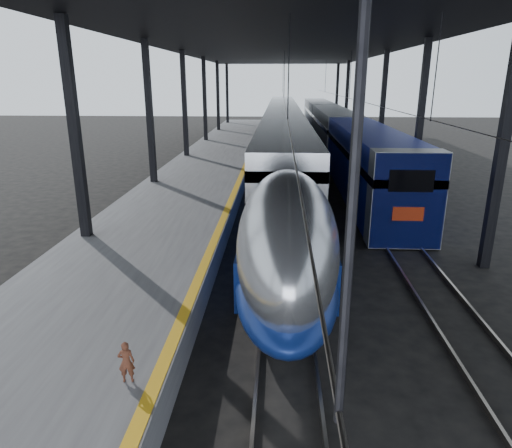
{
  "coord_description": "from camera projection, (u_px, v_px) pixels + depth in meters",
  "views": [
    {
      "loc": [
        1.73,
        -11.61,
        6.83
      ],
      "look_at": [
        0.94,
        3.64,
        2.0
      ],
      "focal_mm": 32.0,
      "sensor_mm": 36.0,
      "label": 1
    }
  ],
  "objects": [
    {
      "name": "second_train",
      "position": [
        334.0,
        131.0,
        44.43
      ],
      "size": [
        2.99,
        56.05,
        4.12
      ],
      "color": "navy",
      "rests_on": "ground"
    },
    {
      "name": "child",
      "position": [
        126.0,
        362.0,
        9.12
      ],
      "size": [
        0.36,
        0.27,
        0.9
      ],
      "primitive_type": "imported",
      "rotation": [
        0.0,
        0.0,
        3.31
      ],
      "color": "#552B1C",
      "rests_on": "platform"
    },
    {
      "name": "platform",
      "position": [
        205.0,
        174.0,
        32.27
      ],
      "size": [
        6.0,
        80.0,
        1.0
      ],
      "primitive_type": "cube",
      "color": "#4C4C4F",
      "rests_on": "ground"
    },
    {
      "name": "tgv_train",
      "position": [
        283.0,
        137.0,
        39.88
      ],
      "size": [
        3.08,
        65.2,
        4.41
      ],
      "color": "#B3B6BA",
      "rests_on": "ground"
    },
    {
      "name": "ground",
      "position": [
        217.0,
        327.0,
        13.2
      ],
      "size": [
        160.0,
        160.0,
        0.0
      ],
      "primitive_type": "plane",
      "color": "black",
      "rests_on": "ground"
    },
    {
      "name": "yellow_strip",
      "position": [
        245.0,
        167.0,
        31.98
      ],
      "size": [
        0.3,
        80.0,
        0.01
      ],
      "primitive_type": "cube",
      "color": "gold",
      "rests_on": "platform"
    },
    {
      "name": "canopy",
      "position": [
        284.0,
        43.0,
        29.4
      ],
      "size": [
        18.0,
        75.0,
        9.47
      ],
      "color": "black",
      "rests_on": "ground"
    },
    {
      "name": "rails",
      "position": [
        319.0,
        181.0,
        32.0
      ],
      "size": [
        6.52,
        80.0,
        0.16
      ],
      "color": "slate",
      "rests_on": "ground"
    }
  ]
}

